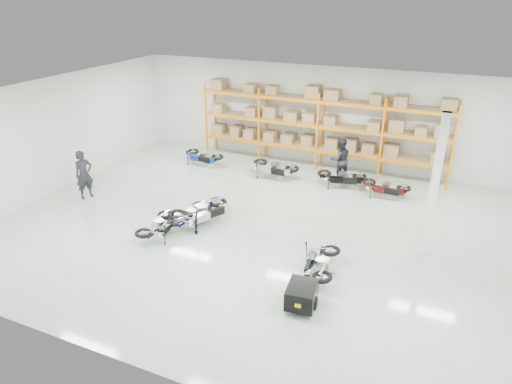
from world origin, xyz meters
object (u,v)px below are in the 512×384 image
at_px(moto_blue_centre, 193,212).
at_px(moto_silver_left, 202,208).
at_px(trailer, 302,295).
at_px(moto_back_a, 202,154).
at_px(moto_touring_right, 320,259).
at_px(moto_back_c, 342,175).
at_px(moto_back_d, 385,185).
at_px(person_back, 340,160).
at_px(moto_back_b, 273,165).
at_px(person_left, 84,175).
at_px(moto_black_far_left, 160,222).

bearing_deg(moto_blue_centre, moto_silver_left, -127.49).
distance_m(trailer, moto_back_a, 11.10).
distance_m(moto_blue_centre, moto_silver_left, 0.35).
distance_m(moto_silver_left, moto_touring_right, 4.85).
xyz_separation_m(moto_blue_centre, moto_touring_right, (4.88, -1.14, 0.01)).
xyz_separation_m(moto_back_a, moto_back_c, (6.60, 0.06, 0.00)).
bearing_deg(moto_silver_left, moto_back_c, -96.90).
xyz_separation_m(moto_back_c, moto_back_d, (1.82, -0.29, -0.03)).
distance_m(moto_silver_left, person_back, 6.78).
xyz_separation_m(moto_back_b, person_left, (-5.98, -4.89, 0.39)).
height_order(trailer, person_left, person_left).
bearing_deg(person_back, person_left, 2.93).
bearing_deg(moto_silver_left, moto_back_a, -31.83).
height_order(trailer, moto_back_d, moto_back_d).
bearing_deg(moto_back_a, moto_back_d, -83.18).
bearing_deg(person_back, moto_back_a, -23.97).
xyz_separation_m(moto_touring_right, moto_back_c, (-0.98, 6.57, 0.01)).
bearing_deg(trailer, person_left, 156.19).
relative_size(moto_blue_centre, moto_silver_left, 0.84).
bearing_deg(moto_back_a, moto_back_c, -81.11).
distance_m(moto_back_c, person_back, 0.82).
distance_m(moto_silver_left, moto_back_b, 5.04).
relative_size(trailer, moto_back_a, 0.91).
distance_m(moto_black_far_left, trailer, 5.75).
xyz_separation_m(moto_silver_left, person_back, (3.41, 5.85, 0.32)).
relative_size(moto_touring_right, trailer, 1.08).
xyz_separation_m(moto_blue_centre, moto_back_c, (3.90, 5.43, 0.02)).
distance_m(trailer, moto_back_b, 8.90).
distance_m(moto_back_a, person_left, 5.56).
height_order(moto_back_b, moto_back_d, moto_back_b).
bearing_deg(moto_back_c, moto_touring_right, 177.97).
bearing_deg(moto_touring_right, trailer, -95.73).
height_order(moto_black_far_left, trailer, moto_black_far_left).
xyz_separation_m(moto_black_far_left, person_back, (4.26, 7.17, 0.43)).
relative_size(moto_blue_centre, trailer, 1.06).
bearing_deg(person_left, moto_back_c, -38.06).
xyz_separation_m(moto_black_far_left, moto_back_d, (6.34, 6.21, 0.00)).
height_order(moto_touring_right, trailer, moto_touring_right).
xyz_separation_m(moto_touring_right, person_left, (-9.94, 1.49, 0.44)).
bearing_deg(moto_blue_centre, person_left, 2.34).
bearing_deg(moto_silver_left, trailer, 175.70).
bearing_deg(moto_back_d, moto_blue_centre, 135.55).
bearing_deg(moto_back_a, moto_back_b, -83.69).
distance_m(person_left, person_back, 10.43).
distance_m(moto_touring_right, person_back, 7.36).
distance_m(moto_back_a, moto_back_c, 6.60).
xyz_separation_m(moto_black_far_left, trailer, (5.50, -1.67, -0.12)).
xyz_separation_m(moto_back_c, person_left, (-8.95, -5.08, 0.43)).
xyz_separation_m(moto_black_far_left, moto_touring_right, (5.50, -0.07, 0.02)).
distance_m(moto_silver_left, moto_black_far_left, 1.57).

